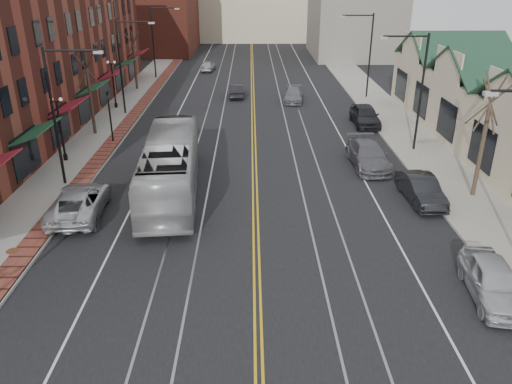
{
  "coord_description": "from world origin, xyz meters",
  "views": [
    {
      "loc": [
        -0.24,
        -11.9,
        12.01
      ],
      "look_at": [
        0.01,
        10.38,
        2.0
      ],
      "focal_mm": 35.0,
      "sensor_mm": 36.0,
      "label": 1
    }
  ],
  "objects_px": {
    "parked_car_d": "(365,115)",
    "parked_car_b": "(421,189)",
    "parked_suv": "(79,202)",
    "parked_car_a": "(493,281)",
    "parked_car_c": "(368,155)",
    "transit_bus": "(170,166)"
  },
  "relations": [
    {
      "from": "parked_car_d",
      "to": "parked_car_b",
      "type": "bearing_deg",
      "value": -89.93
    },
    {
      "from": "parked_suv",
      "to": "parked_car_d",
      "type": "relative_size",
      "value": 1.11
    },
    {
      "from": "parked_car_a",
      "to": "parked_car_c",
      "type": "bearing_deg",
      "value": 103.05
    },
    {
      "from": "parked_car_a",
      "to": "parked_car_c",
      "type": "distance_m",
      "value": 14.6
    },
    {
      "from": "parked_car_b",
      "to": "parked_car_d",
      "type": "height_order",
      "value": "parked_car_d"
    },
    {
      "from": "transit_bus",
      "to": "parked_suv",
      "type": "bearing_deg",
      "value": 27.74
    },
    {
      "from": "transit_bus",
      "to": "parked_car_d",
      "type": "xyz_separation_m",
      "value": [
        14.14,
        13.71,
        -0.83
      ]
    },
    {
      "from": "transit_bus",
      "to": "parked_car_a",
      "type": "distance_m",
      "value": 17.5
    },
    {
      "from": "parked_suv",
      "to": "parked_car_b",
      "type": "height_order",
      "value": "parked_suv"
    },
    {
      "from": "transit_bus",
      "to": "parked_car_a",
      "type": "xyz_separation_m",
      "value": [
        14.14,
        -10.28,
        -0.91
      ]
    },
    {
      "from": "parked_suv",
      "to": "parked_car_d",
      "type": "xyz_separation_m",
      "value": [
        18.6,
        16.5,
        0.08
      ]
    },
    {
      "from": "parked_car_a",
      "to": "parked_suv",
      "type": "bearing_deg",
      "value": 164.04
    },
    {
      "from": "parked_car_c",
      "to": "transit_bus",
      "type": "bearing_deg",
      "value": -163.06
    },
    {
      "from": "transit_bus",
      "to": "parked_car_d",
      "type": "height_order",
      "value": "transit_bus"
    },
    {
      "from": "transit_bus",
      "to": "parked_car_c",
      "type": "height_order",
      "value": "transit_bus"
    },
    {
      "from": "parked_car_b",
      "to": "parked_car_c",
      "type": "relative_size",
      "value": 0.82
    },
    {
      "from": "parked_car_b",
      "to": "parked_car_c",
      "type": "xyz_separation_m",
      "value": [
        -1.78,
        5.49,
        0.05
      ]
    },
    {
      "from": "parked_car_b",
      "to": "parked_car_d",
      "type": "distance_m",
      "value": 14.99
    },
    {
      "from": "transit_bus",
      "to": "parked_suv",
      "type": "xyz_separation_m",
      "value": [
        -4.46,
        -2.79,
        -0.91
      ]
    },
    {
      "from": "parked_car_d",
      "to": "parked_car_c",
      "type": "bearing_deg",
      "value": -100.57
    },
    {
      "from": "parked_suv",
      "to": "parked_car_a",
      "type": "height_order",
      "value": "parked_suv"
    },
    {
      "from": "transit_bus",
      "to": "parked_suv",
      "type": "height_order",
      "value": "transit_bus"
    }
  ]
}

